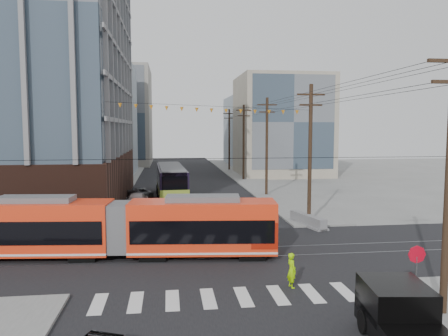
{
  "coord_description": "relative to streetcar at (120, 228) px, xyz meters",
  "views": [
    {
      "loc": [
        -2.53,
        -21.85,
        7.61
      ],
      "look_at": [
        1.34,
        8.08,
        4.85
      ],
      "focal_mm": 35.0,
      "sensor_mm": 36.0,
      "label": 1
    }
  ],
  "objects": [
    {
      "name": "bg_bldg_nw_far",
      "position": [
        -8.65,
        68.06,
        8.24
      ],
      "size": [
        16.0,
        18.0,
        20.0
      ],
      "primitive_type": "cube",
      "color": "gray",
      "rests_on": "ground"
    },
    {
      "name": "pedestrian",
      "position": [
        8.63,
        -6.07,
        -0.92
      ],
      "size": [
        0.52,
        0.68,
        1.69
      ],
      "primitive_type": "imported",
      "rotation": [
        0.0,
        0.0,
        1.76
      ],
      "color": "#93DB01",
      "rests_on": "ground"
    },
    {
      "name": "bg_bldg_nw_near",
      "position": [
        -11.65,
        48.06,
        7.24
      ],
      "size": [
        18.0,
        16.0,
        18.0
      ],
      "primitive_type": "cube",
      "color": "#8C99A5",
      "rests_on": "ground"
    },
    {
      "name": "utility_pole_far",
      "position": [
        13.85,
        52.06,
        3.74
      ],
      "size": [
        0.3,
        0.3,
        11.0
      ],
      "primitive_type": "cylinder",
      "color": "black",
      "rests_on": "ground"
    },
    {
      "name": "streetcar",
      "position": [
        0.0,
        0.0,
        0.0
      ],
      "size": [
        18.45,
        4.39,
        3.52
      ],
      "primitive_type": null,
      "rotation": [
        0.0,
        0.0,
        -0.1
      ],
      "color": "red",
      "rests_on": "ground"
    },
    {
      "name": "bg_bldg_ne_near",
      "position": [
        21.35,
        44.06,
        6.24
      ],
      "size": [
        14.0,
        14.0,
        16.0
      ],
      "primitive_type": "cube",
      "color": "gray",
      "rests_on": "ground"
    },
    {
      "name": "city_bus",
      "position": [
        3.15,
        21.4,
        0.06
      ],
      "size": [
        3.38,
        12.99,
        3.65
      ],
      "primitive_type": null,
      "rotation": [
        0.0,
        0.0,
        0.05
      ],
      "color": "black",
      "rests_on": "ground"
    },
    {
      "name": "parked_car_silver",
      "position": [
        0.09,
        8.12,
        -0.93
      ],
      "size": [
        2.78,
        5.28,
        1.66
      ],
      "primitive_type": "imported",
      "rotation": [
        0.0,
        0.0,
        2.93
      ],
      "color": "#BEBEBE",
      "rests_on": "ground"
    },
    {
      "name": "ground",
      "position": [
        5.35,
        -3.94,
        -1.76
      ],
      "size": [
        160.0,
        160.0,
        0.0
      ],
      "primitive_type": "plane",
      "color": "slate"
    },
    {
      "name": "pickup_truck",
      "position": [
        10.7,
        -13.14,
        -0.74
      ],
      "size": [
        2.94,
        6.25,
        2.04
      ],
      "primitive_type": null,
      "rotation": [
        0.0,
        0.0,
        -0.13
      ],
      "color": "black",
      "rests_on": "ground"
    },
    {
      "name": "parked_car_grey",
      "position": [
        -0.33,
        22.18,
        -1.18
      ],
      "size": [
        3.41,
        4.63,
        1.17
      ],
      "primitive_type": "imported",
      "rotation": [
        0.0,
        0.0,
        3.54
      ],
      "color": "#535559",
      "rests_on": "ground"
    },
    {
      "name": "stop_sign",
      "position": [
        13.17,
        -9.06,
        -0.5
      ],
      "size": [
        0.81,
        0.81,
        2.52
      ],
      "primitive_type": null,
      "rotation": [
        0.0,
        0.0,
        -0.06
      ],
      "color": "red",
      "rests_on": "ground"
    },
    {
      "name": "parked_car_white",
      "position": [
        -0.17,
        16.9,
        -1.08
      ],
      "size": [
        2.01,
        4.72,
        1.36
      ],
      "primitive_type": "imported",
      "rotation": [
        0.0,
        0.0,
        3.12
      ],
      "color": "silver",
      "rests_on": "ground"
    },
    {
      "name": "bg_bldg_ne_far",
      "position": [
        23.35,
        64.06,
        5.24
      ],
      "size": [
        16.0,
        16.0,
        14.0
      ],
      "primitive_type": "cube",
      "color": "#8C99A5",
      "rests_on": "ground"
    },
    {
      "name": "jersey_barrier",
      "position": [
        13.65,
        6.71,
        -1.33
      ],
      "size": [
        2.0,
        4.44,
        0.87
      ],
      "primitive_type": "cube",
      "rotation": [
        0.0,
        0.0,
        0.25
      ],
      "color": "gray",
      "rests_on": "ground"
    }
  ]
}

